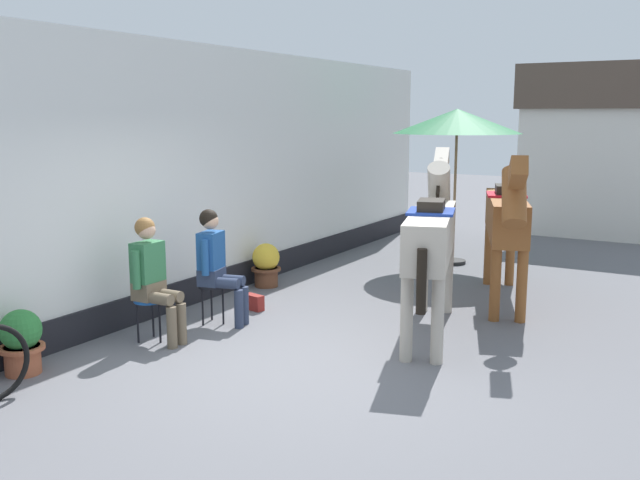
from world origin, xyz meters
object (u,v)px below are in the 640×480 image
saddled_horse_far (506,218)px  flower_planter_nearest (21,341)px  seated_visitor_far (216,261)px  flower_planter_farthest (266,264)px  satchel_bag (254,302)px  seated_visitor_near (153,273)px  saddled_horse_near (432,233)px  cafe_parasol (457,122)px

saddled_horse_far → flower_planter_nearest: (-3.31, -4.92, -0.82)m
seated_visitor_far → flower_planter_farthest: (-0.56, 1.85, -0.44)m
satchel_bag → flower_planter_farthest: bearing=-50.8°
flower_planter_farthest → seated_visitor_near: bearing=-82.0°
satchel_bag → saddled_horse_far: bearing=-132.3°
saddled_horse_near → flower_planter_nearest: size_ratio=4.54×
saddled_horse_far → satchel_bag: 3.48m
flower_planter_nearest → flower_planter_farthest: bearing=89.4°
saddled_horse_far → cafe_parasol: cafe_parasol is taller
seated_visitor_near → flower_planter_farthest: 2.80m
flower_planter_farthest → cafe_parasol: size_ratio=0.25×
flower_planter_farthest → cafe_parasol: 4.00m
flower_planter_nearest → seated_visitor_near: bearing=73.0°
saddled_horse_near → saddled_horse_far: 1.68m
seated_visitor_near → cafe_parasol: (1.43, 5.67, 1.59)m
saddled_horse_near → flower_planter_nearest: (-2.91, -3.29, -0.82)m
flower_planter_farthest → satchel_bag: size_ratio=2.29×
seated_visitor_near → seated_visitor_far: size_ratio=1.00×
saddled_horse_near → flower_planter_nearest: bearing=-131.5°
seated_visitor_near → cafe_parasol: 6.06m
seated_visitor_near → satchel_bag: (0.19, 1.61, -0.68)m
saddled_horse_far → satchel_bag: saddled_horse_far is taller
satchel_bag → cafe_parasol: bearing=-94.8°
saddled_horse_near → satchel_bag: size_ratio=10.38×
seated_visitor_near → saddled_horse_near: 3.16m
seated_visitor_far → satchel_bag: 0.99m
seated_visitor_far → flower_planter_nearest: (-0.60, -2.27, -0.44)m
cafe_parasol → saddled_horse_far: bearing=-55.6°
saddled_horse_far → flower_planter_farthest: size_ratio=4.49×
cafe_parasol → seated_visitor_far: bearing=-104.7°
cafe_parasol → flower_planter_farthest: bearing=-121.7°
seated_visitor_far → saddled_horse_near: bearing=23.7°
saddled_horse_near → saddled_horse_far: (0.40, 1.63, 0.00)m
seated_visitor_near → saddled_horse_far: bearing=50.8°
seated_visitor_far → cafe_parasol: cafe_parasol is taller
seated_visitor_far → saddled_horse_near: size_ratio=0.48×
seated_visitor_near → flower_planter_nearest: seated_visitor_near is taller
seated_visitor_near → flower_planter_nearest: (-0.42, -1.38, -0.44)m
seated_visitor_far → saddled_horse_near: 2.56m
saddled_horse_near → flower_planter_farthest: (-2.87, 0.83, -0.82)m
flower_planter_nearest → flower_planter_farthest: (0.04, 4.12, 0.00)m
flower_planter_nearest → satchel_bag: 3.06m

